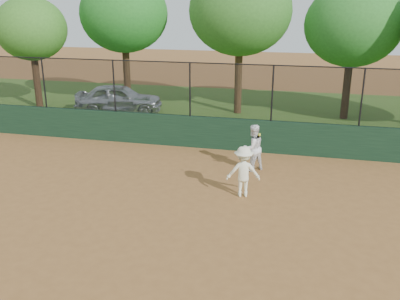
% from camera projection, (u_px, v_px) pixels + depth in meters
% --- Properties ---
extents(ground, '(80.00, 80.00, 0.00)m').
position_uv_depth(ground, '(149.00, 219.00, 11.38)').
color(ground, '#925E2F').
rests_on(ground, ground).
extents(back_wall, '(26.00, 0.20, 1.20)m').
position_uv_depth(back_wall, '(203.00, 132.00, 16.72)').
color(back_wall, '#17341F').
rests_on(back_wall, ground).
extents(grass_strip, '(36.00, 12.00, 0.01)m').
position_uv_depth(grass_strip, '(230.00, 111.00, 22.44)').
color(grass_strip, '#34581B').
rests_on(grass_strip, ground).
extents(parked_car, '(4.47, 2.58, 1.43)m').
position_uv_depth(parked_car, '(119.00, 99.00, 21.91)').
color(parked_car, '#AEB1B8').
rests_on(parked_car, ground).
extents(player_second, '(0.95, 0.93, 1.54)m').
position_uv_depth(player_second, '(253.00, 148.00, 14.42)').
color(player_second, white).
rests_on(player_second, ground).
extents(player_main, '(1.05, 0.77, 1.99)m').
position_uv_depth(player_main, '(243.00, 172.00, 12.50)').
color(player_main, white).
rests_on(player_main, ground).
extents(fence_assembly, '(26.00, 0.06, 2.00)m').
position_uv_depth(fence_assembly, '(202.00, 89.00, 16.21)').
color(fence_assembly, black).
rests_on(fence_assembly, back_wall).
extents(tree_0, '(3.60, 3.27, 5.53)m').
position_uv_depth(tree_0, '(31.00, 29.00, 22.02)').
color(tree_0, '#462B19').
rests_on(tree_0, ground).
extents(tree_1, '(4.45, 4.04, 6.59)m').
position_uv_depth(tree_1, '(124.00, 14.00, 22.30)').
color(tree_1, '#402B16').
rests_on(tree_1, ground).
extents(tree_2, '(4.79, 4.35, 6.92)m').
position_uv_depth(tree_2, '(240.00, 11.00, 20.62)').
color(tree_2, '#4D321B').
rests_on(tree_2, ground).
extents(tree_3, '(4.29, 3.90, 6.13)m').
position_uv_depth(tree_3, '(353.00, 25.00, 19.76)').
color(tree_3, '#3C2514').
rests_on(tree_3, ground).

